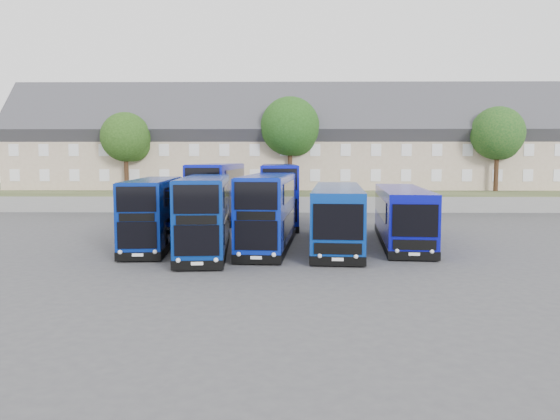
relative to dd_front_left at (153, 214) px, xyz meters
The scene contains 15 objects.
ground 7.08m from the dd_front_left, 27.68° to the right, with size 120.00×120.00×0.00m, color #414045.
retaining_wall 21.72m from the dd_front_left, 73.84° to the left, with size 70.00×0.40×1.50m, color slate.
earth_bank 31.43m from the dd_front_left, 78.92° to the left, with size 80.00×20.00×2.00m, color #414E2B.
terrace_row 29.78m from the dd_front_left, 65.83° to the left, with size 66.00×10.40×11.20m.
dd_front_left is the anchor object (origin of this frame).
dd_front_mid 3.81m from the dd_front_left, 30.34° to the right, with size 3.15×10.50×4.11m.
dd_front_right 6.70m from the dd_front_left, ahead, with size 3.25×10.67×4.18m.
dd_rear_left 11.39m from the dd_front_left, 78.18° to the left, with size 3.28×11.92×4.69m.
dd_rear_right 13.30m from the dd_front_left, 57.67° to the left, with size 2.99×11.74×4.64m.
coach_east_a 10.72m from the dd_front_left, ahead, with size 3.80×13.01×3.51m.
coach_east_b 14.82m from the dd_front_left, ahead, with size 3.83×12.45×3.35m.
tree_west 23.84m from the dd_front_left, 109.62° to the left, with size 4.80×4.80×7.65m.
tree_mid 24.66m from the dd_front_left, 69.95° to the left, with size 5.76×5.76×9.18m.
tree_east 36.13m from the dd_front_left, 37.89° to the left, with size 5.12×5.12×8.16m.
tree_far 45.16m from the dd_front_left, 40.24° to the left, with size 5.44×5.44×8.67m.
Camera 1 is at (1.72, -28.19, 5.12)m, focal length 35.00 mm.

